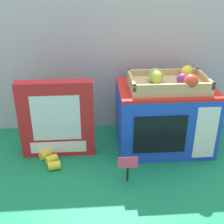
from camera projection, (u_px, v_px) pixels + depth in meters
The scene contains 7 objects.
ground_plane at pixel (135, 153), 1.20m from camera, with size 1.70×1.70×0.00m, color #147A4C.
display_back_panel at pixel (129, 65), 1.31m from camera, with size 1.61×0.03×0.59m, color #B7BABF.
toy_microwave at pixel (164, 117), 1.20m from camera, with size 0.38×0.26×0.26m.
food_groups_crate at pixel (170, 82), 1.11m from camera, with size 0.29×0.20×0.08m.
cookie_set_box at pixel (57, 119), 1.13m from camera, with size 0.29×0.05×0.31m.
price_sign at pixel (128, 165), 1.01m from camera, with size 0.07×0.01×0.10m.
loose_toy_banana at pixel (50, 159), 1.13m from camera, with size 0.09×0.12×0.03m.
Camera 1 is at (-0.17, -1.00, 0.67)m, focal length 47.22 mm.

